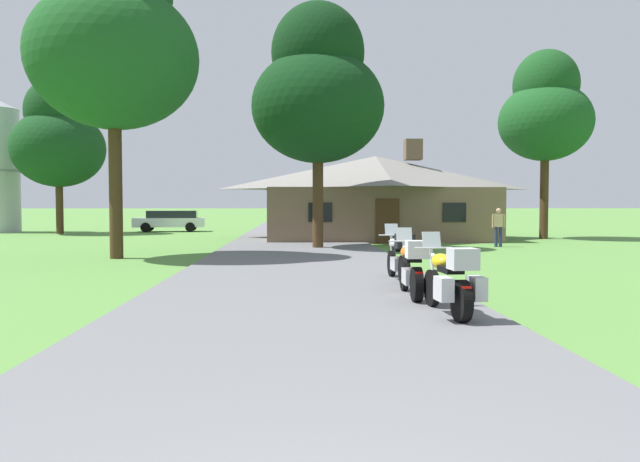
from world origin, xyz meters
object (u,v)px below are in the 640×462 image
at_px(bystander_tan_shirt_near_lodge, 498,225).
at_px(tree_left_near, 113,38).
at_px(motorcycle_yellow_nearest_to_camera, 451,282).
at_px(motorcycle_orange_second_in_row, 412,268).
at_px(motorcycle_silver_farthest_in_row, 399,257).
at_px(parked_white_suv_far_left, 170,220).
at_px(tree_left_far, 58,138).
at_px(tree_by_lodge_front, 318,91).
at_px(tree_right_of_lodge, 546,111).

bearing_deg(bystander_tan_shirt_near_lodge, tree_left_near, -147.45).
xyz_separation_m(motorcycle_yellow_nearest_to_camera, motorcycle_orange_second_in_row, (-0.24, 2.00, 0.01)).
distance_m(motorcycle_silver_farthest_in_row, parked_white_suv_far_left, 29.11).
bearing_deg(tree_left_far, tree_by_lodge_front, -40.48).
height_order(motorcycle_orange_second_in_row, bystander_tan_shirt_near_lodge, bystander_tan_shirt_near_lodge).
bearing_deg(motorcycle_orange_second_in_row, tree_left_near, 132.93).
height_order(bystander_tan_shirt_near_lodge, tree_right_of_lodge, tree_right_of_lodge).
height_order(bystander_tan_shirt_near_lodge, tree_by_lodge_front, tree_by_lodge_front).
xyz_separation_m(motorcycle_yellow_nearest_to_camera, tree_left_far, (-17.06, 28.73, 5.33)).
relative_size(tree_right_of_lodge, tree_left_near, 0.89).
relative_size(bystander_tan_shirt_near_lodge, tree_by_lodge_front, 0.17).
bearing_deg(tree_right_of_lodge, tree_left_near, -150.35).
xyz_separation_m(bystander_tan_shirt_near_lodge, tree_left_near, (-14.76, -4.99, 6.45)).
relative_size(bystander_tan_shirt_near_lodge, tree_right_of_lodge, 0.17).
bearing_deg(motorcycle_yellow_nearest_to_camera, motorcycle_silver_farthest_in_row, 85.96).
bearing_deg(motorcycle_orange_second_in_row, motorcycle_silver_farthest_in_row, 87.01).
bearing_deg(tree_left_near, motorcycle_silver_farthest_in_row, -38.80).
bearing_deg(motorcycle_yellow_nearest_to_camera, tree_left_far, 115.84).
distance_m(tree_left_near, tree_left_far, 19.49).
relative_size(motorcycle_yellow_nearest_to_camera, bystander_tan_shirt_near_lodge, 1.25).
distance_m(bystander_tan_shirt_near_lodge, tree_right_of_lodge, 9.40).
bearing_deg(tree_left_far, motorcycle_orange_second_in_row, -57.83).
bearing_deg(tree_left_near, parked_white_suv_far_left, 96.57).
relative_size(tree_right_of_lodge, parked_white_suv_far_left, 2.08).
relative_size(motorcycle_orange_second_in_row, bystander_tan_shirt_near_lodge, 1.25).
distance_m(tree_by_lodge_front, tree_left_far, 20.40).
relative_size(tree_left_near, parked_white_suv_far_left, 2.33).
height_order(motorcycle_orange_second_in_row, tree_right_of_lodge, tree_right_of_lodge).
xyz_separation_m(tree_left_far, parked_white_suv_far_left, (6.21, 2.78, -5.16)).
bearing_deg(tree_left_far, parked_white_suv_far_left, 24.13).
bearing_deg(motorcycle_orange_second_in_row, tree_by_lodge_front, 96.70).
bearing_deg(bystander_tan_shirt_near_lodge, parked_white_suv_far_left, 152.10).
bearing_deg(bystander_tan_shirt_near_lodge, motorcycle_orange_second_in_row, -100.59).
xyz_separation_m(motorcycle_silver_farthest_in_row, tree_left_far, (-17.00, 24.26, 5.32)).
xyz_separation_m(bystander_tan_shirt_near_lodge, tree_left_far, (-23.30, 12.47, 5.01)).
xyz_separation_m(tree_by_lodge_front, parked_white_suv_far_left, (-9.30, 16.02, -5.68)).
xyz_separation_m(motorcycle_silver_farthest_in_row, tree_by_lodge_front, (-1.48, 11.02, 5.84)).
height_order(tree_by_lodge_front, parked_white_suv_far_left, tree_by_lodge_front).
distance_m(bystander_tan_shirt_near_lodge, tree_left_near, 16.86).
xyz_separation_m(motorcycle_orange_second_in_row, motorcycle_silver_farthest_in_row, (0.18, 2.47, 0.00)).
bearing_deg(tree_right_of_lodge, motorcycle_yellow_nearest_to_camera, -115.67).
distance_m(motorcycle_orange_second_in_row, parked_white_suv_far_left, 31.36).
bearing_deg(parked_white_suv_far_left, motorcycle_orange_second_in_row, -165.81).
bearing_deg(tree_by_lodge_front, tree_left_near, -148.79).
height_order(motorcycle_silver_farthest_in_row, tree_by_lodge_front, tree_by_lodge_front).
bearing_deg(parked_white_suv_far_left, tree_left_near, -179.00).
distance_m(motorcycle_orange_second_in_row, tree_left_near, 14.14).
bearing_deg(tree_left_near, motorcycle_yellow_nearest_to_camera, -52.93).
xyz_separation_m(motorcycle_silver_farthest_in_row, parked_white_suv_far_left, (-10.78, 27.04, 0.16)).
height_order(motorcycle_yellow_nearest_to_camera, parked_white_suv_far_left, parked_white_suv_far_left).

